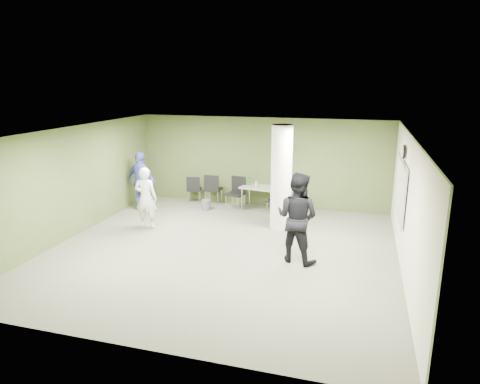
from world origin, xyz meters
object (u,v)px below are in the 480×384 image
(folding_table, at_px, (267,189))
(chair_back_left, at_px, (194,187))
(man_black, at_px, (297,217))
(woman_white, at_px, (146,198))
(man_blue, at_px, (141,181))

(folding_table, distance_m, chair_back_left, 2.51)
(folding_table, xyz_separation_m, man_black, (1.44, -3.41, 0.30))
(folding_table, height_order, man_black, man_black)
(chair_back_left, height_order, man_black, man_black)
(woman_white, bearing_deg, folding_table, -145.78)
(man_black, bearing_deg, chair_back_left, -25.61)
(chair_back_left, relative_size, man_black, 0.45)
(chair_back_left, relative_size, man_blue, 0.49)
(woman_white, xyz_separation_m, man_blue, (-0.90, 1.41, 0.08))
(woman_white, bearing_deg, chair_back_left, -102.56)
(man_blue, bearing_deg, folding_table, -151.89)
(woman_white, relative_size, man_blue, 0.91)
(folding_table, relative_size, woman_white, 1.01)
(woman_white, xyz_separation_m, man_black, (4.26, -1.10, 0.17))
(woman_white, bearing_deg, man_black, 160.41)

